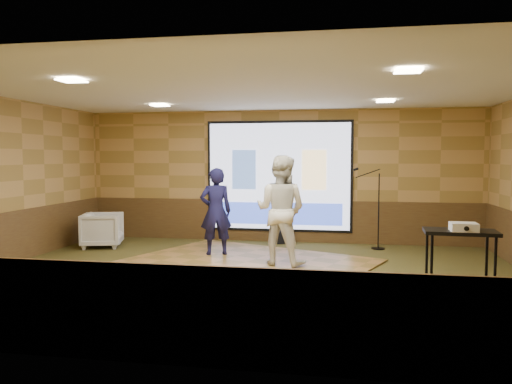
% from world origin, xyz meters
% --- Properties ---
extents(ground, '(9.00, 9.00, 0.00)m').
position_xyz_m(ground, '(0.00, 0.00, 0.00)').
color(ground, '#2F3C1B').
rests_on(ground, ground).
extents(room_shell, '(9.04, 7.04, 3.02)m').
position_xyz_m(room_shell, '(0.00, 0.00, 2.09)').
color(room_shell, '#B18749').
rests_on(room_shell, ground).
extents(wainscot_back, '(9.00, 0.04, 0.95)m').
position_xyz_m(wainscot_back, '(0.00, 3.48, 0.47)').
color(wainscot_back, '#472C17').
rests_on(wainscot_back, ground).
extents(wainscot_front, '(9.00, 0.04, 0.95)m').
position_xyz_m(wainscot_front, '(0.00, -3.48, 0.47)').
color(wainscot_front, '#472C17').
rests_on(wainscot_front, ground).
extents(wainscot_left, '(0.04, 7.00, 0.95)m').
position_xyz_m(wainscot_left, '(-4.48, 0.00, 0.47)').
color(wainscot_left, '#472C17').
rests_on(wainscot_left, ground).
extents(projector_screen, '(3.32, 0.06, 2.52)m').
position_xyz_m(projector_screen, '(0.00, 3.44, 1.47)').
color(projector_screen, black).
rests_on(projector_screen, room_shell).
extents(downlight_nw, '(0.32, 0.32, 0.02)m').
position_xyz_m(downlight_nw, '(-2.20, 1.80, 2.97)').
color(downlight_nw, '#FFE9BF').
rests_on(downlight_nw, room_shell).
extents(downlight_ne, '(0.32, 0.32, 0.02)m').
position_xyz_m(downlight_ne, '(2.20, 1.80, 2.97)').
color(downlight_ne, '#FFE9BF').
rests_on(downlight_ne, room_shell).
extents(downlight_sw, '(0.32, 0.32, 0.02)m').
position_xyz_m(downlight_sw, '(-2.20, -1.50, 2.97)').
color(downlight_sw, '#FFE9BF').
rests_on(downlight_sw, room_shell).
extents(downlight_se, '(0.32, 0.32, 0.02)m').
position_xyz_m(downlight_se, '(2.20, -1.50, 2.97)').
color(downlight_se, '#FFE9BF').
rests_on(downlight_se, room_shell).
extents(dance_floor, '(5.14, 4.59, 0.03)m').
position_xyz_m(dance_floor, '(-0.28, 0.98, 0.02)').
color(dance_floor, olive).
rests_on(dance_floor, ground).
extents(player_left, '(0.72, 0.60, 1.70)m').
position_xyz_m(player_left, '(-1.00, 1.58, 0.88)').
color(player_left, '#13133B').
rests_on(player_left, dance_floor).
extents(player_right, '(1.10, 0.95, 1.94)m').
position_xyz_m(player_right, '(0.36, 0.92, 1.00)').
color(player_right, silver).
rests_on(player_right, dance_floor).
extents(av_table, '(0.92, 0.49, 0.97)m').
position_xyz_m(av_table, '(2.98, -0.90, 0.68)').
color(av_table, black).
rests_on(av_table, ground).
extents(projector, '(0.34, 0.28, 0.11)m').
position_xyz_m(projector, '(3.00, -1.00, 1.03)').
color(projector, silver).
rests_on(projector, av_table).
extents(mic_stand, '(0.68, 0.28, 1.72)m').
position_xyz_m(mic_stand, '(2.13, 2.88, 0.49)').
color(mic_stand, black).
rests_on(mic_stand, ground).
extents(banquet_chair, '(1.01, 1.00, 0.75)m').
position_xyz_m(banquet_chair, '(-3.64, 2.10, 0.37)').
color(banquet_chair, gray).
rests_on(banquet_chair, ground).
extents(duffel_bag, '(0.52, 0.42, 0.28)m').
position_xyz_m(duffel_bag, '(0.07, 3.25, 0.14)').
color(duffel_bag, black).
rests_on(duffel_bag, ground).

